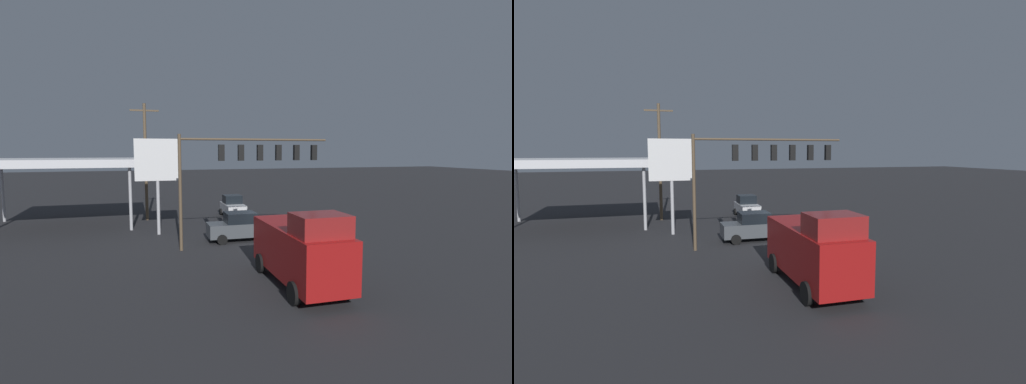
% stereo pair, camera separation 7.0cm
% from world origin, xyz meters
% --- Properties ---
extents(ground_plane, '(200.00, 200.00, 0.00)m').
position_xyz_m(ground_plane, '(0.00, 0.00, 0.00)').
color(ground_plane, '#262628').
extents(traffic_signal_assembly, '(9.71, 0.43, 7.07)m').
position_xyz_m(traffic_signal_assembly, '(1.48, 1.09, 5.53)').
color(traffic_signal_assembly, brown).
rests_on(traffic_signal_assembly, ground).
extents(utility_pole, '(2.40, 0.26, 10.08)m').
position_xyz_m(utility_pole, '(7.32, -10.60, 5.33)').
color(utility_pole, brown).
rests_on(utility_pole, ground).
extents(gas_station_canopy, '(11.60, 8.30, 5.42)m').
position_xyz_m(gas_station_canopy, '(13.86, -9.91, 5.07)').
color(gas_station_canopy, silver).
rests_on(gas_station_canopy, ground).
extents(price_sign, '(3.16, 0.27, 6.92)m').
position_xyz_m(price_sign, '(6.75, -4.12, 5.14)').
color(price_sign, '#B7B7BC').
rests_on(price_sign, ground).
extents(delivery_truck, '(2.63, 6.83, 3.58)m').
position_xyz_m(delivery_truck, '(1.39, 9.17, 1.69)').
color(delivery_truck, maroon).
rests_on(delivery_truck, ground).
extents(sedan_far, '(4.43, 2.12, 1.93)m').
position_xyz_m(sedan_far, '(1.60, -0.48, 0.95)').
color(sedan_far, '#474C51').
rests_on(sedan_far, ground).
extents(hatchback_crossing, '(2.01, 3.83, 1.97)m').
position_xyz_m(hatchback_crossing, '(-0.30, -10.12, 0.95)').
color(hatchback_crossing, silver).
rests_on(hatchback_crossing, ground).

